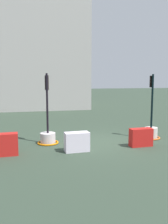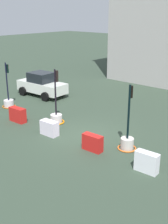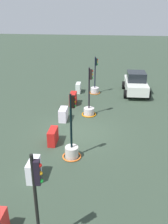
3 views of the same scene
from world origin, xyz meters
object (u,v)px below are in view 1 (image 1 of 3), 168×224
Objects in this scene: traffic_light_1 at (48,134)px; construction_barrier_2 at (77,142)px; construction_barrier_3 at (141,137)px; construction_barrier_1 at (3,145)px; traffic_light_2 at (151,129)px.

traffic_light_1 reaches higher than construction_barrier_2.
construction_barrier_2 is at bearing -177.73° from construction_barrier_3.
construction_barrier_3 is at bearing 2.27° from construction_barrier_2.
construction_barrier_2 is (1.08, -1.53, -0.05)m from traffic_light_1.
construction_barrier_1 is 5.87m from construction_barrier_3.
traffic_light_1 is 1.87m from construction_barrier_2.
traffic_light_2 is at bearing 10.42° from construction_barrier_1.
traffic_light_2 is 2.85× the size of construction_barrier_1.
traffic_light_1 is 1.01× the size of traffic_light_2.
construction_barrier_1 is at bearing 178.56° from construction_barrier_2.
traffic_light_2 is 4.32m from construction_barrier_2.
traffic_light_1 is 3.13× the size of construction_barrier_3.
traffic_light_1 reaches higher than traffic_light_2.
traffic_light_1 is at bearing 160.66° from construction_barrier_3.
construction_barrier_3 reaches higher than construction_barrier_2.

